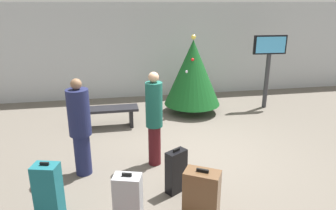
% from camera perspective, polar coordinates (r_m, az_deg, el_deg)
% --- Properties ---
extents(ground_plane, '(16.00, 16.00, 0.00)m').
position_cam_1_polar(ground_plane, '(6.10, 4.83, -9.23)').
color(ground_plane, '#665E54').
extents(back_wall, '(16.00, 0.20, 2.83)m').
position_cam_1_polar(back_wall, '(9.69, -1.72, 10.00)').
color(back_wall, '#B7BCC1').
rests_on(back_wall, ground_plane).
extents(holiday_tree, '(1.47, 1.47, 2.05)m').
position_cam_1_polar(holiday_tree, '(8.11, 4.54, 5.96)').
color(holiday_tree, '#4C3319').
rests_on(holiday_tree, ground_plane).
extents(flight_info_kiosk, '(0.90, 0.13, 2.00)m').
position_cam_1_polar(flight_info_kiosk, '(8.86, 18.01, 8.24)').
color(flight_info_kiosk, '#333338').
rests_on(flight_info_kiosk, ground_plane).
extents(waiting_bench, '(1.35, 0.44, 0.48)m').
position_cam_1_polar(waiting_bench, '(7.40, -10.75, -1.43)').
color(waiting_bench, black).
rests_on(waiting_bench, ground_plane).
extents(traveller_0, '(0.51, 0.51, 1.68)m').
position_cam_1_polar(traveller_0, '(5.32, -15.84, -3.70)').
color(traveller_0, '#1E234C').
rests_on(traveller_0, ground_plane).
extents(traveller_1, '(0.32, 0.32, 1.71)m').
position_cam_1_polar(traveller_1, '(5.43, -2.56, -2.21)').
color(traveller_1, '#4C1419').
rests_on(traveller_1, ground_plane).
extents(suitcase_0, '(0.40, 0.32, 0.81)m').
position_cam_1_polar(suitcase_0, '(4.18, -7.32, -17.34)').
color(suitcase_0, '#9EA0A5').
rests_on(suitcase_0, ground_plane).
extents(suitcase_3, '(0.54, 0.47, 0.75)m').
position_cam_1_polar(suitcase_3, '(4.36, 6.19, -16.09)').
color(suitcase_3, brown).
rests_on(suitcase_3, ground_plane).
extents(suitcase_4, '(0.39, 0.32, 0.83)m').
position_cam_1_polar(suitcase_4, '(4.62, -21.11, -14.55)').
color(suitcase_4, '#19606B').
rests_on(suitcase_4, ground_plane).
extents(suitcase_6, '(0.37, 0.32, 0.73)m').
position_cam_1_polar(suitcase_6, '(4.87, 1.51, -12.08)').
color(suitcase_6, black).
rests_on(suitcase_6, ground_plane).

